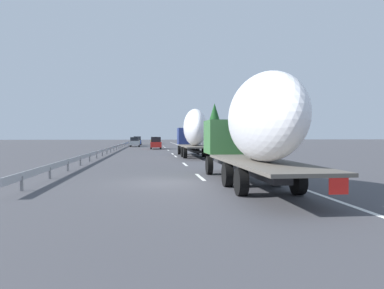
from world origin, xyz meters
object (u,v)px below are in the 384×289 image
truck_lead (194,131)px  road_sign (202,134)px  car_blue_sedan (137,141)px  car_red_compact (156,143)px  car_silver_hatch (135,142)px  truck_trailing (254,126)px  car_yellow_coupe (154,140)px

truck_lead → road_sign: size_ratio=3.85×
car_blue_sedan → car_red_compact: bearing=-170.8°
truck_lead → car_silver_hatch: truck_lead is taller
truck_lead → car_red_compact: size_ratio=3.01×
car_silver_hatch → road_sign: size_ratio=1.35×
car_silver_hatch → road_sign: bearing=-150.5°
car_silver_hatch → truck_trailing: bearing=-172.4°
car_silver_hatch → road_sign: 21.53m
truck_trailing → car_silver_hatch: size_ratio=2.94×
truck_lead → car_red_compact: truck_lead is taller
car_silver_hatch → truck_lead: bearing=-167.7°
truck_lead → road_sign: 16.07m
truck_trailing → car_silver_hatch: (56.50, 7.49, -1.70)m
truck_lead → car_red_compact: 22.25m
truck_lead → car_silver_hatch: 35.30m
truck_trailing → car_blue_sedan: bearing=6.3°
truck_lead → road_sign: truck_lead is taller
road_sign → car_red_compact: bearing=47.5°
truck_trailing → car_yellow_coupe: bearing=2.6°
truck_lead → car_silver_hatch: (34.45, 7.49, -1.77)m
car_blue_sedan → road_sign: bearing=-160.4°
car_yellow_coupe → car_silver_hatch: car_silver_hatch is taller
car_red_compact → truck_trailing: bearing=-175.3°
truck_trailing → car_red_compact: (43.94, 3.58, -1.67)m
truck_trailing → car_blue_sedan: (67.32, 7.39, -1.66)m
car_red_compact → car_blue_sedan: car_blue_sedan is taller
truck_trailing → car_silver_hatch: bearing=7.6°
car_yellow_coupe → car_blue_sedan: 11.60m
truck_lead → car_blue_sedan: truck_lead is taller
car_red_compact → road_sign: (-6.13, -6.68, 1.38)m
car_yellow_coupe → car_silver_hatch: size_ratio=0.90×
car_red_compact → car_blue_sedan: (23.38, 3.81, 0.01)m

